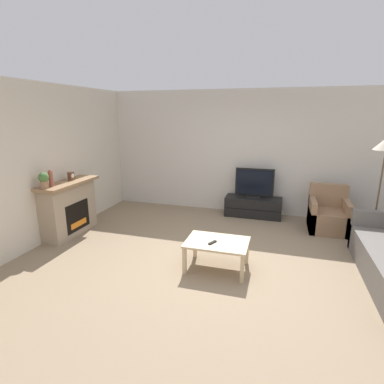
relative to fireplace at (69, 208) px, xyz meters
name	(u,v)px	position (x,y,z in m)	size (l,w,h in m)	color
ground_plane	(219,264)	(2.90, -0.38, -0.51)	(24.00, 24.00, 0.00)	#89755B
wall_back	(244,153)	(2.90, 2.28, 0.84)	(12.00, 0.06, 2.70)	beige
wall_left	(38,165)	(-0.21, -0.38, 0.84)	(0.06, 12.00, 2.70)	beige
fireplace	(69,208)	(0.00, 0.00, 0.00)	(0.48, 1.26, 1.00)	tan
mantel_vase_left	(51,178)	(0.02, -0.38, 0.63)	(0.07, 0.07, 0.29)	#994C3D
mantel_clock	(71,176)	(0.02, 0.13, 0.57)	(0.08, 0.11, 0.15)	brown
potted_plant	(44,179)	(0.02, -0.53, 0.64)	(0.16, 0.16, 0.27)	#936B4C
tv_stand	(253,207)	(3.17, 1.98, -0.30)	(1.20, 0.46, 0.42)	black
tv	(254,184)	(3.17, 1.98, 0.21)	(0.81, 0.18, 0.64)	black
armchair	(328,216)	(4.63, 1.59, -0.23)	(0.70, 0.76, 0.85)	#937051
coffee_table	(217,245)	(2.89, -0.51, -0.14)	(0.88, 0.62, 0.42)	#CCB289
remote	(212,242)	(2.84, -0.59, -0.08)	(0.10, 0.15, 0.02)	black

